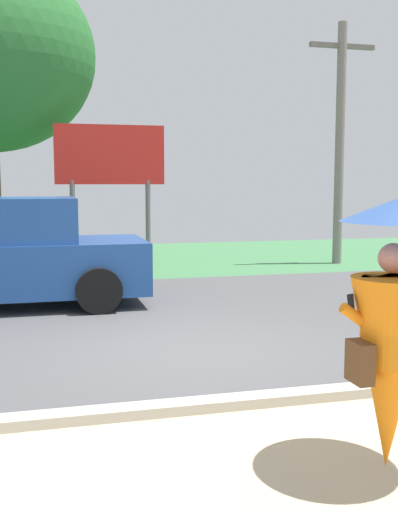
% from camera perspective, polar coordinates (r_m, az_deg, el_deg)
% --- Properties ---
extents(ground_plane, '(40.00, 22.00, 0.20)m').
position_cam_1_polar(ground_plane, '(10.78, -4.09, -4.94)').
color(ground_plane, '#4C4C4F').
extents(monk_pedestrian, '(1.12, 1.09, 2.13)m').
position_cam_1_polar(monk_pedestrian, '(4.78, 17.74, -5.53)').
color(monk_pedestrian, orange).
rests_on(monk_pedestrian, ground_plane).
extents(utility_pole, '(1.80, 0.24, 6.23)m').
position_cam_1_polar(utility_pole, '(16.86, 12.85, 10.50)').
color(utility_pole, gray).
rests_on(utility_pole, ground_plane).
extents(roadside_billboard, '(2.60, 0.12, 3.50)m').
position_cam_1_polar(roadside_billboard, '(14.98, -8.19, 8.27)').
color(roadside_billboard, slate).
rests_on(roadside_billboard, ground_plane).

